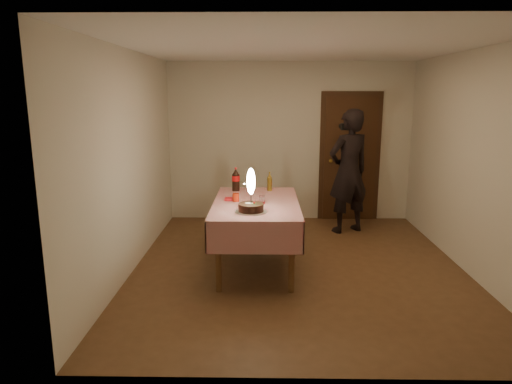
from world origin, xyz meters
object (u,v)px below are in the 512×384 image
red_plate (256,203)px  clear_cup (262,199)px  amber_bottle_left (251,182)px  amber_bottle_right (270,182)px  dining_table (256,211)px  red_cup (236,197)px  cola_bottle (236,180)px  photographer (349,171)px  birthday_cake (251,201)px

red_plate → clear_cup: 0.09m
amber_bottle_left → amber_bottle_right: 0.25m
red_plate → dining_table: bearing=88.2°
dining_table → red_plate: size_ratio=7.82×
red_cup → amber_bottle_left: amber_bottle_left is taller
cola_bottle → red_cup: bearing=-86.7°
red_cup → cola_bottle: size_ratio=0.31×
clear_cup → red_cup: bearing=165.3°
red_plate → photographer: (1.37, 1.57, 0.12)m
red_cup → amber_bottle_right: (0.42, 0.62, 0.07)m
birthday_cake → cola_bottle: bearing=102.0°
dining_table → amber_bottle_left: amber_bottle_left is taller
birthday_cake → photographer: size_ratio=0.26×
photographer → dining_table: bearing=-132.8°
dining_table → red_cup: red_cup is taller
dining_table → amber_bottle_left: size_ratio=6.75×
dining_table → clear_cup: 0.18m
clear_cup → photographer: 2.02m
red_cup → photographer: 2.18m
birthday_cake → clear_cup: size_ratio=5.39×
dining_table → clear_cup: size_ratio=19.11×
red_plate → cola_bottle: bearing=111.1°
birthday_cake → cola_bottle: size_ratio=1.53×
dining_table → clear_cup: clear_cup is taller
clear_cup → amber_bottle_right: (0.10, 0.70, 0.07)m
photographer → amber_bottle_left: bearing=-149.9°
red_plate → amber_bottle_left: 0.74m
cola_bottle → amber_bottle_left: cola_bottle is taller
clear_cup → amber_bottle_left: 0.72m
red_plate → red_cup: size_ratio=2.20×
red_cup → photographer: size_ratio=0.05×
red_plate → amber_bottle_left: bearing=95.8°
red_plate → clear_cup: clear_cup is taller
red_cup → clear_cup: bearing=-14.7°
amber_bottle_right → photographer: (1.20, 0.84, 0.00)m
amber_bottle_left → red_plate: bearing=-84.2°
cola_bottle → amber_bottle_left: bearing=3.3°
birthday_cake → red_cup: bearing=112.1°
cola_bottle → amber_bottle_right: 0.45m
cola_bottle → amber_bottle_left: size_ratio=1.25×
birthday_cake → amber_bottle_left: 1.10m
birthday_cake → amber_bottle_left: size_ratio=1.90×
birthday_cake → amber_bottle_left: bearing=91.5°
red_cup → photographer: (1.62, 1.46, 0.07)m
clear_cup → amber_bottle_right: amber_bottle_right is taller
birthday_cake → photographer: 2.41m
amber_bottle_left → dining_table: bearing=-83.1°
red_plate → cola_bottle: size_ratio=0.69×
photographer → birthday_cake: bearing=-126.1°
amber_bottle_left → photographer: size_ratio=0.14×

